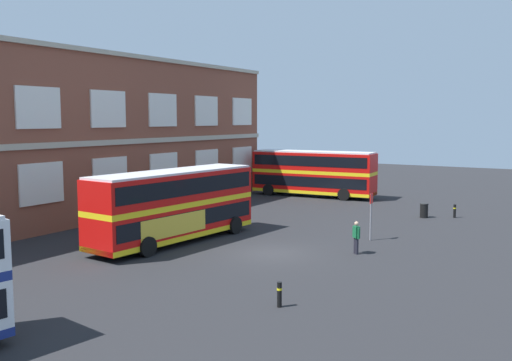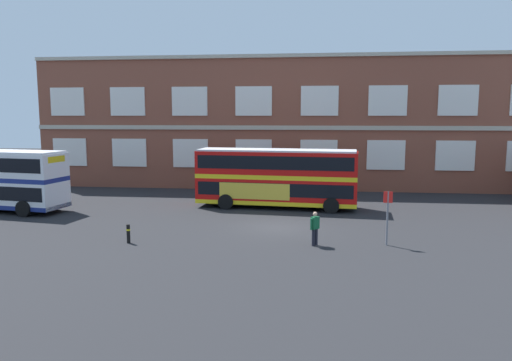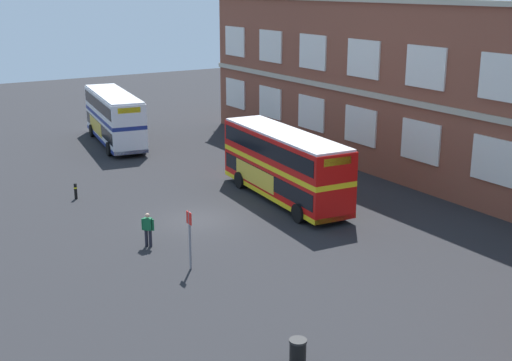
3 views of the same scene
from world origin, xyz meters
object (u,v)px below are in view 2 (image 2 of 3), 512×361
double_decker_middle (277,177)px  safety_bollard_west (128,233)px  bus_stand_flag (388,213)px  waiting_passenger (315,227)px

double_decker_middle → safety_bollard_west: size_ratio=11.77×
double_decker_middle → bus_stand_flag: (6.20, -9.28, -0.51)m
double_decker_middle → waiting_passenger: (2.66, -9.78, -1.22)m
bus_stand_flag → double_decker_middle: bearing=123.7°
double_decker_middle → waiting_passenger: bearing=-74.8°
double_decker_middle → bus_stand_flag: size_ratio=4.14×
waiting_passenger → safety_bollard_west: 9.36m
bus_stand_flag → waiting_passenger: bearing=-172.0°
double_decker_middle → bus_stand_flag: double_decker_middle is taller
double_decker_middle → bus_stand_flag: bearing=-56.3°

